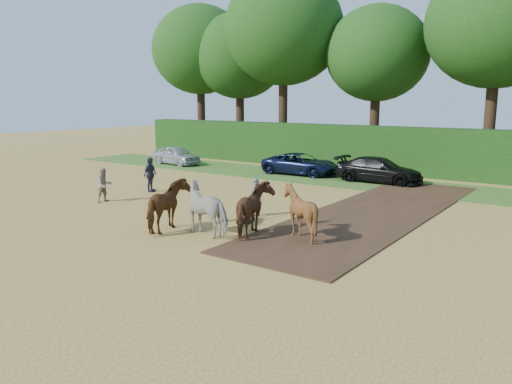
{
  "coord_description": "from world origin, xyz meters",
  "views": [
    {
      "loc": [
        9.29,
        -12.64,
        4.72
      ],
      "look_at": [
        -1.03,
        1.89,
        1.4
      ],
      "focal_mm": 35.0,
      "sensor_mm": 36.0,
      "label": 1
    }
  ],
  "objects_px": {
    "spectator_near": "(104,185)",
    "spectator_far": "(150,175)",
    "plough_team": "(233,209)",
    "parked_cars": "(435,176)"
  },
  "relations": [
    {
      "from": "plough_team",
      "to": "parked_cars",
      "type": "xyz_separation_m",
      "value": [
        3.21,
        13.3,
        -0.2
      ]
    },
    {
      "from": "spectator_near",
      "to": "spectator_far",
      "type": "relative_size",
      "value": 0.88
    },
    {
      "from": "spectator_near",
      "to": "plough_team",
      "type": "height_order",
      "value": "plough_team"
    },
    {
      "from": "spectator_near",
      "to": "parked_cars",
      "type": "relative_size",
      "value": 0.04
    },
    {
      "from": "spectator_near",
      "to": "plough_team",
      "type": "relative_size",
      "value": 0.25
    },
    {
      "from": "spectator_far",
      "to": "parked_cars",
      "type": "relative_size",
      "value": 0.05
    },
    {
      "from": "spectator_far",
      "to": "parked_cars",
      "type": "bearing_deg",
      "value": -66.59
    },
    {
      "from": "spectator_near",
      "to": "parked_cars",
      "type": "distance_m",
      "value": 16.9
    },
    {
      "from": "spectator_near",
      "to": "spectator_far",
      "type": "bearing_deg",
      "value": 10.85
    },
    {
      "from": "spectator_near",
      "to": "parked_cars",
      "type": "xyz_separation_m",
      "value": [
        11.6,
        12.29,
        -0.07
      ]
    }
  ]
}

